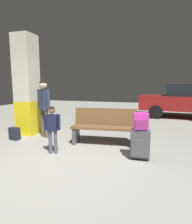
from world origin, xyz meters
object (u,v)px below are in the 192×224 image
Objects in this scene: structural_pillar at (27,86)px; backpack_bright at (141,122)px; parked_car_near at (188,100)px; child at (52,125)px; adult at (44,102)px; backpack_dark_floor at (15,134)px; suitcase at (140,144)px; bench at (104,127)px.

structural_pillar is 3.62m from backpack_bright.
parked_car_near is (1.70, 5.59, 0.03)m from backpack_bright.
adult reaches higher than child.
parked_car_near is at bearing 41.64° from structural_pillar.
backpack_dark_floor is at bearing 158.51° from child.
child is 1.45m from adult.
structural_pillar is 2.82× the size of child.
backpack_bright is at bearing 6.86° from child.
adult is at bearing 36.97° from backpack_dark_floor.
suitcase is 2.93m from adult.
adult is (-1.78, 0.10, 0.55)m from bench.
adult is (-2.72, 0.86, 0.67)m from suitcase.
suitcase is 5.86m from parked_car_near.
parked_car_near reaches higher than backpack_bright.
bench is at bearing -118.64° from parked_car_near.
structural_pillar is at bearing 162.75° from suitcase.
backpack_bright is 1.85m from child.
structural_pillar is 8.59× the size of backpack_bright.
structural_pillar is at bearing -138.36° from parked_car_near.
child is at bearing -39.09° from structural_pillar.
child is at bearing -121.27° from parked_car_near.
adult reaches higher than parked_car_near.
parked_car_near is at bearing 73.08° from suitcase.
suitcase is (0.94, -0.76, -0.12)m from bench.
child reaches higher than bench.
suitcase is 1.78× the size of backpack_bright.
structural_pillar is 4.83× the size of suitcase.
adult is (0.68, -0.20, -0.45)m from structural_pillar.
adult is 6.48m from parked_car_near.
structural_pillar is at bearing 162.75° from backpack_bright.
suitcase is at bearing -17.54° from adult.
structural_pillar is at bearing 140.91° from child.
bench is 1.25m from backpack_bright.
structural_pillar reaches higher than backpack_bright.
backpack_bright is (0.00, -0.00, 0.45)m from suitcase.
child is 0.25× the size of parked_car_near.
structural_pillar reaches higher than child.
backpack_bright is at bearing -6.48° from backpack_dark_floor.
backpack_bright is (0.94, -0.76, 0.33)m from bench.
bench reaches higher than backpack_dark_floor.
adult is 4.74× the size of backpack_dark_floor.
backpack_bright is (3.40, -1.06, -0.68)m from structural_pillar.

